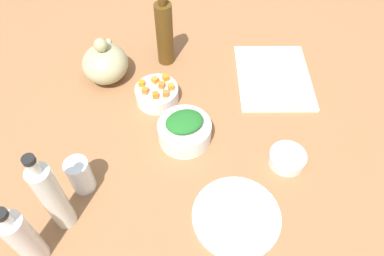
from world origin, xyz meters
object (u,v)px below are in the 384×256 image
Objects in this scene: bottle_0 at (165,33)px; bottle_2 at (24,239)px; plate_tofu at (236,216)px; bowl_small_side at (287,158)px; teapot at (105,63)px; bowl_carrots at (157,94)px; drinking_glass_0 at (80,175)px; bowl_greens at (185,132)px; bottle_1 at (52,197)px; cutting_board at (273,77)px.

bottle_0 reaches higher than bottle_2.
bowl_small_side is at bearing -39.45° from plate_tofu.
teapot reaches higher than plate_tofu.
bottle_2 is (-51.40, 22.97, 7.22)cm from bowl_carrots.
bowl_greens is at bearing -56.47° from drinking_glass_0.
bottle_1 reaches higher than bowl_carrots.
bowl_greens reaches higher than bowl_small_side.
bottle_1 is (-20.41, 57.51, 10.47)cm from bowl_small_side.
plate_tofu is 64.16cm from bottle_0.
bowl_carrots is 0.48× the size of bottle_1.
bottle_1 reaches higher than bowl_small_side.
cutting_board is 56.63cm from teapot.
bottle_1 is (-61.46, 19.54, 0.47)cm from bottle_0.
bottle_0 is at bearing -18.44° from drinking_glass_0.
teapot is at bearing -4.67° from bottle_2.
bottle_2 is at bearing 137.78° from bowl_greens.
bowl_carrots is 21.25cm from bottle_0.
drinking_glass_0 is (-32.44, 16.13, 2.87)cm from bowl_carrots.
bowl_greens is at bearing 133.71° from cutting_board.
teapot is at bearing 116.30° from bottle_0.
bottle_0 reaches higher than bowl_carrots.
plate_tofu is 1.66× the size of bowl_carrots.
bowl_small_side is 0.39× the size of bottle_0.
bottle_2 reaches higher than cutting_board.
plate_tofu is 0.80× the size of bottle_1.
cutting_board is at bearing -46.27° from bottle_1.
bowl_small_side is at bearing -119.02° from teapot.
bowl_small_side is 56.80cm from bottle_0.
teapot is (49.25, 42.52, 5.57)cm from plate_tofu.
bowl_small_side is (-6.67, -29.22, -1.41)cm from bowl_greens.
bottle_1 reaches higher than bottle_2.
bottle_0 is 64.49cm from bottle_1.
bowl_carrots is at bearing -24.09° from bottle_2.
teapot is at bearing -0.54° from bottle_1.
bowl_small_side is 61.91cm from bottle_1.
cutting_board is 2.00× the size of bowl_greens.
bottle_1 is at bearing 179.46° from teapot.
bowl_small_side is at bearing -70.46° from bottle_1.
teapot is 0.62× the size of bottle_1.
bowl_carrots is 1.26× the size of drinking_glass_0.
bottle_1 reaches higher than cutting_board.
teapot is 0.77× the size of bottle_2.
bottle_0 is (7.14, 37.25, 11.23)cm from cutting_board.
plate_tofu is at bearing -86.29° from bottle_1.
bowl_carrots is at bearing 31.81° from plate_tofu.
bowl_greens is 1.14× the size of bowl_carrots.
bottle_2 is (-9.06, 4.50, -2.45)cm from bottle_1.
drinking_glass_0 reaches higher than bowl_carrots.
drinking_glass_0 is at bearing 161.56° from bottle_0.
bowl_carrots is at bearing 107.37° from cutting_board.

